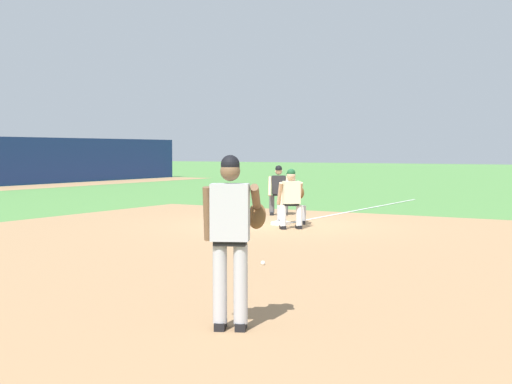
{
  "coord_description": "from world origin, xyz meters",
  "views": [
    {
      "loc": [
        -15.85,
        -8.64,
        1.91
      ],
      "look_at": [
        -6.71,
        -3.23,
        1.28
      ],
      "focal_mm": 50.0,
      "sensor_mm": 36.0,
      "label": 1
    }
  ],
  "objects_px": {
    "baseball": "(263,263)",
    "baserunner": "(291,196)",
    "first_baseman": "(292,196)",
    "umpire": "(279,188)",
    "first_base_bag": "(281,223)",
    "pitcher": "(232,231)"
  },
  "relations": [
    {
      "from": "baseball",
      "to": "pitcher",
      "type": "xyz_separation_m",
      "value": [
        -3.83,
        -1.84,
        1.02
      ]
    },
    {
      "from": "baseball",
      "to": "baserunner",
      "type": "relative_size",
      "value": 0.05
    },
    {
      "from": "umpire",
      "to": "first_base_bag",
      "type": "bearing_deg",
      "value": -149.94
    },
    {
      "from": "first_base_bag",
      "to": "pitcher",
      "type": "relative_size",
      "value": 0.2
    },
    {
      "from": "baseball",
      "to": "baserunner",
      "type": "bearing_deg",
      "value": 22.86
    },
    {
      "from": "baserunner",
      "to": "umpire",
      "type": "distance_m",
      "value": 3.68
    },
    {
      "from": "pitcher",
      "to": "baserunner",
      "type": "distance_m",
      "value": 9.66
    },
    {
      "from": "pitcher",
      "to": "umpire",
      "type": "xyz_separation_m",
      "value": [
        11.88,
        5.97,
        -0.27
      ]
    },
    {
      "from": "baserunner",
      "to": "umpire",
      "type": "relative_size",
      "value": 1.0
    },
    {
      "from": "baseball",
      "to": "baserunner",
      "type": "distance_m",
      "value": 5.46
    },
    {
      "from": "baserunner",
      "to": "first_base_bag",
      "type": "bearing_deg",
      "value": 42.8
    },
    {
      "from": "pitcher",
      "to": "baserunner",
      "type": "height_order",
      "value": "pitcher"
    },
    {
      "from": "first_baseman",
      "to": "umpire",
      "type": "distance_m",
      "value": 2.56
    },
    {
      "from": "first_base_bag",
      "to": "first_baseman",
      "type": "distance_m",
      "value": 0.76
    },
    {
      "from": "umpire",
      "to": "first_baseman",
      "type": "bearing_deg",
      "value": -143.44
    },
    {
      "from": "first_base_bag",
      "to": "umpire",
      "type": "bearing_deg",
      "value": 30.06
    },
    {
      "from": "pitcher",
      "to": "umpire",
      "type": "relative_size",
      "value": 1.27
    },
    {
      "from": "baseball",
      "to": "pitcher",
      "type": "distance_m",
      "value": 4.37
    },
    {
      "from": "umpire",
      "to": "pitcher",
      "type": "bearing_deg",
      "value": -153.32
    },
    {
      "from": "baseball",
      "to": "pitcher",
      "type": "relative_size",
      "value": 0.04
    },
    {
      "from": "first_base_bag",
      "to": "baseball",
      "type": "bearing_deg",
      "value": -154.08
    },
    {
      "from": "first_baseman",
      "to": "umpire",
      "type": "height_order",
      "value": "umpire"
    }
  ]
}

